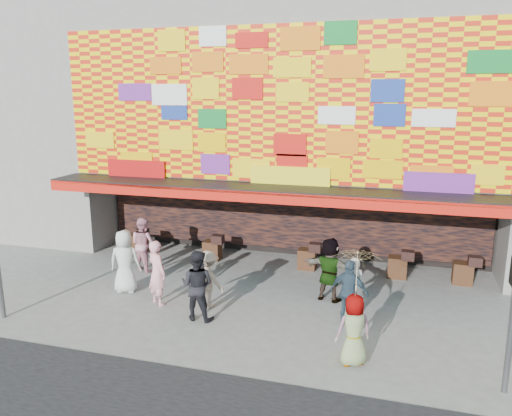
# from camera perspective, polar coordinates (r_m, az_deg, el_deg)

# --- Properties ---
(ground) EXTENTS (90.00, 90.00, 0.00)m
(ground) POSITION_cam_1_polar(r_m,az_deg,el_deg) (13.60, -2.05, -12.89)
(ground) COLOR slate
(ground) RESTS_ON ground
(shop_building) EXTENTS (15.20, 9.40, 10.00)m
(shop_building) POSITION_cam_1_polar(r_m,az_deg,el_deg) (20.17, 5.23, 10.96)
(shop_building) COLOR gray
(shop_building) RESTS_ON ground
(neighbor_left) EXTENTS (11.00, 8.00, 12.00)m
(neighbor_left) POSITION_cam_1_polar(r_m,az_deg,el_deg) (25.86, -25.09, 11.96)
(neighbor_left) COLOR gray
(neighbor_left) RESTS_ON ground
(ped_a) EXTENTS (1.05, 0.79, 1.94)m
(ped_a) POSITION_cam_1_polar(r_m,az_deg,el_deg) (15.68, -14.75, -5.90)
(ped_a) COLOR silver
(ped_a) RESTS_ON ground
(ped_b) EXTENTS (0.83, 0.75, 1.90)m
(ped_b) POSITION_cam_1_polar(r_m,az_deg,el_deg) (14.58, -11.25, -7.26)
(ped_b) COLOR pink
(ped_b) RESTS_ON ground
(ped_c) EXTENTS (0.96, 0.76, 1.92)m
(ped_c) POSITION_cam_1_polar(r_m,az_deg,el_deg) (13.49, -6.73, -8.74)
(ped_c) COLOR black
(ped_c) RESTS_ON ground
(ped_d) EXTENTS (1.22, 0.97, 1.65)m
(ped_d) POSITION_cam_1_polar(r_m,az_deg,el_deg) (14.23, -5.47, -8.10)
(ped_d) COLOR gray
(ped_d) RESTS_ON ground
(ped_e) EXTENTS (1.09, 0.64, 1.75)m
(ped_e) POSITION_cam_1_polar(r_m,az_deg,el_deg) (13.40, 10.61, -9.43)
(ped_e) COLOR #2E4251
(ped_e) RESTS_ON ground
(ped_f) EXTENTS (1.84, 1.01, 1.90)m
(ped_f) POSITION_cam_1_polar(r_m,az_deg,el_deg) (14.72, 8.42, -6.95)
(ped_f) COLOR gray
(ped_f) RESTS_ON ground
(ped_g) EXTENTS (0.95, 0.83, 1.64)m
(ped_g) POSITION_cam_1_polar(r_m,az_deg,el_deg) (11.56, 11.11, -13.52)
(ped_g) COLOR gray
(ped_g) RESTS_ON ground
(ped_h) EXTENTS (0.63, 0.44, 1.64)m
(ped_h) POSITION_cam_1_polar(r_m,az_deg,el_deg) (13.96, 11.05, -8.75)
(ped_h) COLOR silver
(ped_h) RESTS_ON ground
(ped_i) EXTENTS (1.10, 0.98, 1.86)m
(ped_i) POSITION_cam_1_polar(r_m,az_deg,el_deg) (17.43, -12.76, -4.02)
(ped_i) COLOR #D08797
(ped_i) RESTS_ON ground
(parasol) EXTENTS (1.25, 1.26, 1.92)m
(parasol) POSITION_cam_1_polar(r_m,az_deg,el_deg) (11.03, 11.42, -7.16)
(parasol) COLOR #D7C287
(parasol) RESTS_ON ground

